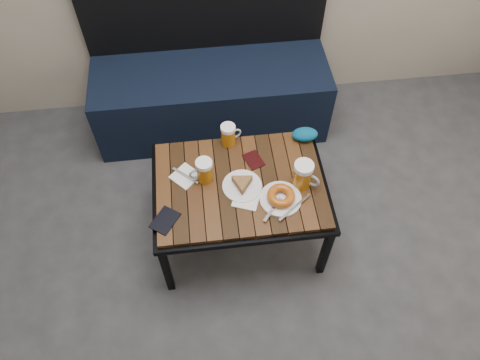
{
  "coord_description": "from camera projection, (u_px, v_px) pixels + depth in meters",
  "views": [
    {
      "loc": [
        -0.16,
        -0.36,
        2.3
      ],
      "look_at": [
        -0.01,
        0.91,
        0.5
      ],
      "focal_mm": 35.0,
      "sensor_mm": 36.0,
      "label": 1
    }
  ],
  "objects": [
    {
      "name": "cafe_table",
      "position": [
        240.0,
        189.0,
        2.26
      ],
      "size": [
        0.84,
        0.62,
        0.47
      ],
      "color": "black",
      "rests_on": "ground"
    },
    {
      "name": "beer_mug_centre",
      "position": [
        229.0,
        134.0,
        2.32
      ],
      "size": [
        0.11,
        0.09,
        0.12
      ],
      "rotation": [
        0.0,
        0.0,
        0.31
      ],
      "color": "#AC620D",
      "rests_on": "cafe_table"
    },
    {
      "name": "beer_mug_right",
      "position": [
        303.0,
        175.0,
        2.16
      ],
      "size": [
        0.14,
        0.12,
        0.15
      ],
      "rotation": [
        0.0,
        0.0,
        -0.63
      ],
      "color": "#AC620D",
      "rests_on": "cafe_table"
    },
    {
      "name": "napkin_left",
      "position": [
        185.0,
        176.0,
        2.24
      ],
      "size": [
        0.16,
        0.16,
        0.01
      ],
      "rotation": [
        0.0,
        0.0,
        0.76
      ],
      "color": "white",
      "rests_on": "cafe_table"
    },
    {
      "name": "bench",
      "position": [
        211.0,
        90.0,
        2.87
      ],
      "size": [
        1.4,
        0.5,
        0.95
      ],
      "color": "black",
      "rests_on": "ground"
    },
    {
      "name": "plate_bagel",
      "position": [
        281.0,
        197.0,
        2.15
      ],
      "size": [
        0.24,
        0.22,
        0.05
      ],
      "color": "white",
      "rests_on": "cafe_table"
    },
    {
      "name": "passport_burgundy",
      "position": [
        254.0,
        160.0,
        2.3
      ],
      "size": [
        0.11,
        0.13,
        0.01
      ],
      "primitive_type": "cube",
      "rotation": [
        0.0,
        0.0,
        0.37
      ],
      "color": "black",
      "rests_on": "cafe_table"
    },
    {
      "name": "napkin_right",
      "position": [
        246.0,
        200.0,
        2.17
      ],
      "size": [
        0.14,
        0.13,
        0.01
      ],
      "rotation": [
        0.0,
        0.0,
        -0.37
      ],
      "color": "white",
      "rests_on": "cafe_table"
    },
    {
      "name": "beer_mug_left",
      "position": [
        204.0,
        171.0,
        2.19
      ],
      "size": [
        0.12,
        0.09,
        0.13
      ],
      "rotation": [
        0.0,
        0.0,
        3.31
      ],
      "color": "#AC620D",
      "rests_on": "cafe_table"
    },
    {
      "name": "knit_pouch",
      "position": [
        305.0,
        134.0,
        2.37
      ],
      "size": [
        0.14,
        0.09,
        0.06
      ],
      "primitive_type": "ellipsoid",
      "rotation": [
        0.0,
        0.0,
        -0.05
      ],
      "color": "navy",
      "rests_on": "cafe_table"
    },
    {
      "name": "plate_pie",
      "position": [
        242.0,
        184.0,
        2.2
      ],
      "size": [
        0.19,
        0.19,
        0.05
      ],
      "color": "white",
      "rests_on": "cafe_table"
    },
    {
      "name": "passport_navy",
      "position": [
        165.0,
        220.0,
        2.1
      ],
      "size": [
        0.15,
        0.16,
        0.01
      ],
      "primitive_type": "cube",
      "rotation": [
        0.0,
        0.0,
        -0.62
      ],
      "color": "black",
      "rests_on": "cafe_table"
    }
  ]
}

